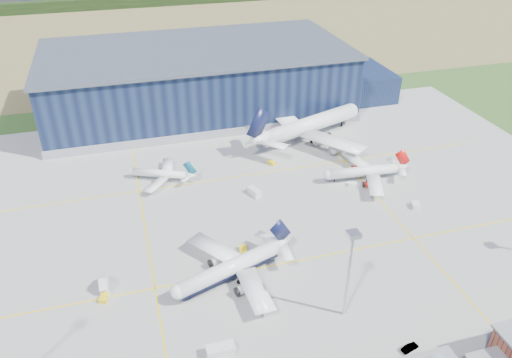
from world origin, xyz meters
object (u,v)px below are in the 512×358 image
(gse_van_b, at_px, (254,192))
(airstair, at_px, (104,285))
(gse_tug_c, at_px, (272,163))
(airliner_widebody, at_px, (310,117))
(airliner_regional, at_px, (159,170))
(airliner_red, at_px, (363,167))
(gse_tug_a, at_px, (243,250))
(airliner_navy, at_px, (229,262))
(gse_cart_a, at_px, (416,205))
(gse_van_a, at_px, (221,351))
(hangar, at_px, (204,82))
(gse_tug_b, at_px, (104,298))
(light_mast_center, at_px, (350,261))
(car_b, at_px, (410,348))
(gse_cart_b, at_px, (352,184))

(gse_van_b, bearing_deg, airstair, -166.83)
(gse_tug_c, xyz_separation_m, airstair, (-56.67, -46.98, 0.87))
(airliner_widebody, xyz_separation_m, airliner_regional, (-57.61, -15.00, -5.04))
(airliner_red, bearing_deg, gse_tug_a, 33.65)
(airliner_red, height_order, airliner_regional, airliner_red)
(airliner_regional, bearing_deg, airstair, 92.83)
(airliner_navy, distance_m, gse_cart_a, 62.66)
(gse_van_a, bearing_deg, gse_cart_a, -61.71)
(airliner_navy, distance_m, gse_van_b, 38.95)
(hangar, distance_m, airliner_red, 82.19)
(gse_tug_b, xyz_separation_m, gse_cart_a, (90.28, 13.75, 0.12))
(airliner_regional, height_order, gse_tug_c, airliner_regional)
(hangar, bearing_deg, airliner_navy, -97.93)
(airliner_red, bearing_deg, airliner_navy, 38.57)
(gse_tug_a, xyz_separation_m, gse_van_b, (10.40, 25.90, 0.40))
(airliner_regional, relative_size, gse_tug_b, 8.39)
(airliner_regional, relative_size, gse_tug_a, 7.26)
(gse_cart_a, relative_size, airstair, 0.72)
(light_mast_center, relative_size, airliner_navy, 0.66)
(airliner_navy, distance_m, airliner_regional, 53.13)
(airliner_navy, distance_m, gse_tug_c, 58.82)
(gse_tug_b, bearing_deg, airliner_red, 41.73)
(light_mast_center, distance_m, car_b, 21.64)
(airliner_widebody, height_order, gse_cart_a, airliner_widebody)
(airliner_red, xyz_separation_m, gse_cart_a, (8.17, -18.83, -4.13))
(airliner_regional, xyz_separation_m, gse_cart_b, (58.36, -20.62, -3.22))
(airliner_regional, relative_size, airstair, 5.01)
(gse_van_a, bearing_deg, airliner_red, -47.13)
(light_mast_center, bearing_deg, gse_cart_b, 62.61)
(airliner_widebody, bearing_deg, gse_cart_a, -95.47)
(airliner_regional, xyz_separation_m, airstair, (-18.68, -47.12, -2.30))
(airliner_regional, relative_size, gse_van_b, 4.98)
(light_mast_center, height_order, airliner_regional, light_mast_center)
(gse_van_b, bearing_deg, airliner_widebody, 25.84)
(airliner_red, bearing_deg, gse_tug_c, -29.80)
(airliner_red, distance_m, gse_van_b, 36.36)
(hangar, height_order, airstair, hangar)
(gse_cart_b, bearing_deg, gse_tug_a, 136.34)
(airstair, relative_size, car_b, 1.16)
(gse_cart_a, bearing_deg, light_mast_center, -119.39)
(hangar, distance_m, gse_cart_b, 82.97)
(airstair, bearing_deg, gse_van_a, -46.52)
(hangar, bearing_deg, airstair, -113.48)
(airliner_regional, bearing_deg, light_mast_center, 139.55)
(gse_tug_b, xyz_separation_m, gse_van_b, (45.96, 33.67, 0.47))
(airliner_navy, relative_size, gse_tug_a, 10.97)
(gse_cart_a, distance_m, gse_tug_c, 49.55)
(airliner_navy, relative_size, gse_tug_c, 12.58)
(airliner_regional, height_order, car_b, airliner_regional)
(airliner_navy, distance_m, gse_cart_b, 57.29)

